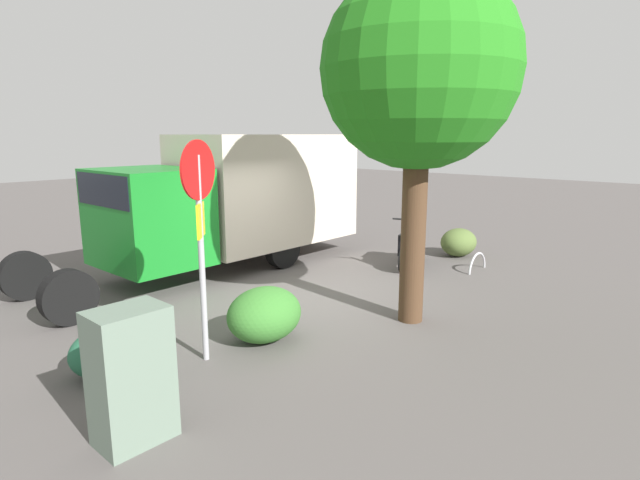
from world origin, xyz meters
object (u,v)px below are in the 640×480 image
Objects in this scene: box_truck_near at (237,195)px; stop_sign at (200,217)px; utility_cabinet at (131,376)px; bike_rack_hoop at (477,271)px; street_tree at (419,72)px; motorcycle at (410,243)px.

box_truck_near is 5.14m from stop_sign.
utility_cabinet is (1.59, 1.00, -1.27)m from stop_sign.
bike_rack_hoop is at bearing 126.18° from box_truck_near.
box_truck_near is 5.45m from street_tree.
box_truck_near is at bearing -95.24° from street_tree.
street_tree is at bearing 8.15° from bike_rack_hoop.
utility_cabinet is 8.42m from bike_rack_hoop.
stop_sign is (3.59, 3.67, 0.31)m from box_truck_near.
stop_sign reaches higher than utility_cabinet.
box_truck_near is at bearing -134.32° from stop_sign.
bike_rack_hoop is (-6.80, 0.74, -1.96)m from stop_sign.
bike_rack_hoop is at bearing 173.77° from stop_sign.
stop_sign is at bearing -22.00° from street_tree.
stop_sign is at bearing -13.33° from motorcycle.
street_tree reaches higher than utility_cabinet.
motorcycle is at bearing 131.41° from box_truck_near.
box_truck_near reaches higher than bike_rack_hoop.
motorcycle is 6.42m from stop_sign.
box_truck_near is 5.64× the size of utility_cabinet.
utility_cabinet is at bearing -7.39° from motorcycle.
box_truck_near is at bearing -68.20° from motorcycle.
box_truck_near reaches higher than utility_cabinet.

